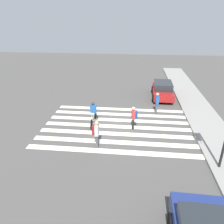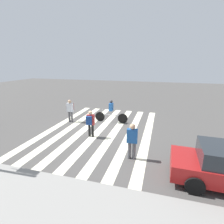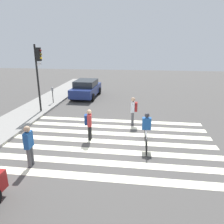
{
  "view_description": "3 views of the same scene",
  "coord_description": "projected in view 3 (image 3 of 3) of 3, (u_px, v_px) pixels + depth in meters",
  "views": [
    {
      "loc": [
        13.26,
        1.07,
        7.07
      ],
      "look_at": [
        0.92,
        -0.24,
        1.5
      ],
      "focal_mm": 35.0,
      "sensor_mm": 36.0,
      "label": 1
    },
    {
      "loc": [
        -3.67,
        9.87,
        4.22
      ],
      "look_at": [
        -0.68,
        -0.53,
        1.12
      ],
      "focal_mm": 28.0,
      "sensor_mm": 36.0,
      "label": 2
    },
    {
      "loc": [
        -9.7,
        -1.32,
        4.65
      ],
      "look_at": [
        0.83,
        0.08,
        1.27
      ],
      "focal_mm": 35.0,
      "sensor_mm": 36.0,
      "label": 3
    }
  ],
  "objects": [
    {
      "name": "ground_plane",
      "position": [
        111.0,
        142.0,
        10.74
      ],
      "size": [
        60.0,
        60.0,
        0.0
      ],
      "primitive_type": "plane",
      "color": "#4C4947"
    },
    {
      "name": "crosswalk_stripes",
      "position": [
        111.0,
        142.0,
        10.73
      ],
      "size": [
        6.51,
        10.0,
        0.01
      ],
      "color": "#F2EDCC",
      "rests_on": "ground_plane"
    },
    {
      "name": "traffic_light",
      "position": [
        38.0,
        66.0,
        14.17
      ],
      "size": [
        0.6,
        0.5,
        4.57
      ],
      "color": "black",
      "rests_on": "ground_plane"
    },
    {
      "name": "parking_meter",
      "position": [
        52.0,
        92.0,
        16.96
      ],
      "size": [
        0.15,
        0.15,
        1.37
      ],
      "color": "black",
      "rests_on": "ground_plane"
    },
    {
      "name": "pedestrian_adult_blue_shirt",
      "position": [
        133.0,
        109.0,
        12.75
      ],
      "size": [
        0.46,
        0.39,
        1.65
      ],
      "rotation": [
        0.0,
        0.0,
        0.0
      ],
      "color": "#4C4C51",
      "rests_on": "ground_plane"
    },
    {
      "name": "pedestrian_adult_yellow_jacket",
      "position": [
        89.0,
        122.0,
        10.73
      ],
      "size": [
        0.46,
        0.41,
        1.57
      ],
      "rotation": [
        0.0,
        0.0,
        3.32
      ],
      "color": "black",
      "rests_on": "ground_plane"
    },
    {
      "name": "pedestrian_child_with_backpack",
      "position": [
        29.0,
        144.0,
        8.38
      ],
      "size": [
        0.48,
        0.25,
        1.68
      ],
      "rotation": [
        0.0,
        0.0,
        0.07
      ],
      "color": "#4C4C51",
      "rests_on": "ground_plane"
    },
    {
      "name": "cyclist_mid_street",
      "position": [
        146.0,
        129.0,
        10.0
      ],
      "size": [
        2.41,
        0.4,
        1.65
      ],
      "rotation": [
        0.0,
        0.0,
        0.02
      ],
      "color": "black",
      "rests_on": "ground_plane"
    },
    {
      "name": "car_parked_far_curb",
      "position": [
        86.0,
        88.0,
        19.39
      ],
      "size": [
        4.28,
        2.12,
        1.52
      ],
      "rotation": [
        0.0,
        0.0,
        -0.03
      ],
      "color": "navy",
      "rests_on": "ground_plane"
    }
  ]
}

